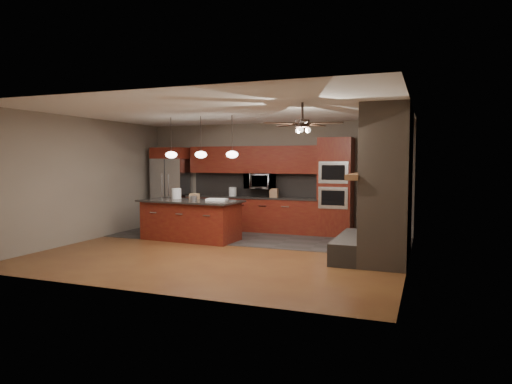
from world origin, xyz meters
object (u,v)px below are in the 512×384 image
at_px(kitchen_island, 191,220).
at_px(paint_can, 193,198).
at_px(refrigerator, 172,187).
at_px(white_bucket, 176,194).
at_px(cardboard_box, 194,196).
at_px(microwave, 260,181).
at_px(paint_tray, 217,200).
at_px(counter_bucket, 233,192).
at_px(oven_tower, 336,187).
at_px(counter_box, 274,193).

height_order(kitchen_island, paint_can, paint_can).
relative_size(refrigerator, white_bucket, 8.87).
bearing_deg(cardboard_box, paint_can, -57.81).
height_order(microwave, refrigerator, refrigerator).
bearing_deg(white_bucket, paint_tray, -6.52).
bearing_deg(counter_bucket, white_bucket, -118.15).
height_order(microwave, white_bucket, microwave).
distance_m(oven_tower, refrigerator, 4.52).
bearing_deg(refrigerator, cardboard_box, -43.47).
height_order(microwave, paint_tray, microwave).
distance_m(white_bucket, paint_can, 0.68).
distance_m(refrigerator, paint_tray, 2.63).
xyz_separation_m(oven_tower, counter_box, (-1.56, -0.04, -0.18)).
distance_m(counter_bucket, counter_box, 1.16).
bearing_deg(kitchen_island, white_bucket, 158.97).
height_order(refrigerator, counter_box, refrigerator).
xyz_separation_m(microwave, white_bucket, (-1.55, -1.55, -0.26)).
bearing_deg(counter_bucket, kitchen_island, -99.59).
bearing_deg(counter_box, kitchen_island, -136.71).
bearing_deg(paint_tray, cardboard_box, 155.71).
xyz_separation_m(white_bucket, paint_tray, (1.13, -0.13, -0.10)).
relative_size(white_bucket, counter_bucket, 1.07).
height_order(cardboard_box, counter_bucket, counter_bucket).
bearing_deg(oven_tower, refrigerator, -179.06).
height_order(kitchen_island, white_bucket, white_bucket).
bearing_deg(white_bucket, counter_bucket, 61.85).
height_order(refrigerator, counter_bucket, refrigerator).
relative_size(microwave, kitchen_island, 0.30).
height_order(refrigerator, kitchen_island, refrigerator).
height_order(paint_tray, cardboard_box, cardboard_box).
xyz_separation_m(kitchen_island, paint_can, (0.10, -0.06, 0.51)).
distance_m(paint_can, cardboard_box, 0.38).
relative_size(oven_tower, paint_can, 14.69).
bearing_deg(kitchen_island, counter_box, 52.96).
relative_size(kitchen_island, counter_box, 10.69).
height_order(white_bucket, counter_bucket, white_bucket).
bearing_deg(paint_can, counter_box, 52.24).
height_order(oven_tower, microwave, oven_tower).
bearing_deg(paint_can, cardboard_box, 115.21).
bearing_deg(paint_tray, counter_box, 52.98).
bearing_deg(cardboard_box, microwave, 60.77).
distance_m(refrigerator, kitchen_island, 2.32).
relative_size(refrigerator, kitchen_island, 0.91).
height_order(paint_can, counter_bucket, counter_bucket).
bearing_deg(microwave, cardboard_box, -126.20).
relative_size(kitchen_island, cardboard_box, 11.67).
xyz_separation_m(paint_tray, counter_bucket, (-0.32, 1.63, 0.07)).
bearing_deg(oven_tower, white_bucket, -156.99).
xyz_separation_m(paint_can, cardboard_box, (-0.16, 0.35, 0.01)).
distance_m(kitchen_island, paint_can, 0.52).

